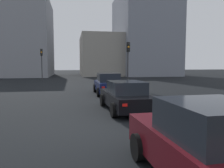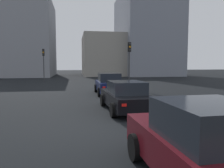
# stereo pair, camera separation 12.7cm
# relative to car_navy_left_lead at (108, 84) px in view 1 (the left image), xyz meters

# --- Properties ---
(ground_plane) EXTENTS (160.00, 160.00, 0.20)m
(ground_plane) POSITION_rel_car_navy_left_lead_xyz_m (-8.80, 1.64, -0.86)
(ground_plane) COLOR black
(car_navy_left_lead) EXTENTS (4.18, 1.97, 1.59)m
(car_navy_left_lead) POSITION_rel_car_navy_left_lead_xyz_m (0.00, 0.00, 0.00)
(car_navy_left_lead) COLOR #141E4C
(car_navy_left_lead) RESTS_ON ground_plane
(car_black_left_second) EXTENTS (4.44, 2.10, 1.45)m
(car_black_left_second) POSITION_rel_car_navy_left_lead_xyz_m (-6.11, 0.13, -0.06)
(car_black_left_second) COLOR black
(car_black_left_second) RESTS_ON ground_plane
(car_maroon_left_third) EXTENTS (4.09, 2.14, 1.60)m
(car_maroon_left_third) POSITION_rel_car_navy_left_lead_xyz_m (-12.94, 0.23, 0.00)
(car_maroon_left_third) COLOR #510F16
(car_maroon_left_third) RESTS_ON ground_plane
(traffic_light_near_left) EXTENTS (0.32, 0.29, 4.27)m
(traffic_light_near_left) POSITION_rel_car_navy_left_lead_xyz_m (13.80, 6.56, 2.30)
(traffic_light_near_left) COLOR #2D2D30
(traffic_light_near_left) RESTS_ON ground_plane
(traffic_light_near_right) EXTENTS (0.32, 0.29, 4.32)m
(traffic_light_near_right) POSITION_rel_car_navy_left_lead_xyz_m (3.79, -2.55, 2.34)
(traffic_light_near_right) COLOR #2D2D30
(traffic_light_near_right) RESTS_ON ground_plane
(building_facade_left) EXTENTS (15.43, 10.78, 16.68)m
(building_facade_left) POSITION_rel_car_navy_left_lead_xyz_m (28.72, -12.36, 7.58)
(building_facade_left) COLOR gray
(building_facade_left) RESTS_ON ground_plane
(building_facade_center) EXTENTS (12.98, 10.40, 8.05)m
(building_facade_center) POSITION_rel_car_navy_left_lead_xyz_m (29.23, -4.36, 3.26)
(building_facade_center) COLOR gray
(building_facade_center) RESTS_ON ground_plane
(building_facade_right) EXTENTS (14.84, 10.01, 14.40)m
(building_facade_right) POSITION_rel_car_navy_left_lead_xyz_m (28.86, 11.64, 6.44)
(building_facade_right) COLOR gray
(building_facade_right) RESTS_ON ground_plane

